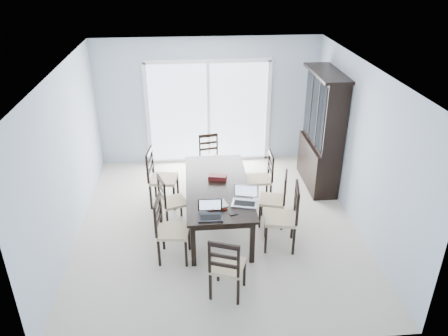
{
  "coord_description": "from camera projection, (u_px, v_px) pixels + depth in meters",
  "views": [
    {
      "loc": [
        -0.42,
        -6.02,
        4.11
      ],
      "look_at": [
        0.1,
        0.0,
        1.05
      ],
      "focal_mm": 35.0,
      "sensor_mm": 36.0,
      "label": 1
    }
  ],
  "objects": [
    {
      "name": "hot_tub",
      "position": [
        193.0,
        121.0,
        10.08
      ],
      "size": [
        2.11,
        1.91,
        1.03
      ],
      "rotation": [
        0.0,
        0.0,
        0.07
      ],
      "color": "brown",
      "rests_on": "balcony"
    },
    {
      "name": "chair_right_near",
      "position": [
        288.0,
        210.0,
        6.45
      ],
      "size": [
        0.54,
        0.53,
        1.21
      ],
      "rotation": [
        0.0,
        0.0,
        1.4
      ],
      "color": "black",
      "rests_on": "floor"
    },
    {
      "name": "wall_right",
      "position": [
        360.0,
        148.0,
        6.83
      ],
      "size": [
        0.02,
        5.0,
        2.6
      ],
      "primitive_type": "cube",
      "color": "#ACBBCE",
      "rests_on": "floor"
    },
    {
      "name": "chair_end_near",
      "position": [
        226.0,
        262.0,
        5.49
      ],
      "size": [
        0.52,
        0.53,
        1.08
      ],
      "rotation": [
        0.0,
        0.0,
        -0.35
      ],
      "color": "black",
      "rests_on": "floor"
    },
    {
      "name": "laptop_dark",
      "position": [
        210.0,
        214.0,
        6.04
      ],
      "size": [
        0.35,
        0.25,
        0.24
      ],
      "rotation": [
        0.0,
        0.0,
        -0.03
      ],
      "color": "black",
      "rests_on": "dining_table"
    },
    {
      "name": "railing",
      "position": [
        204.0,
        105.0,
        10.99
      ],
      "size": [
        4.5,
        0.06,
        1.1
      ],
      "primitive_type": "cube",
      "color": "#99999E",
      "rests_on": "balcony"
    },
    {
      "name": "ceiling",
      "position": [
        217.0,
        69.0,
        6.07
      ],
      "size": [
        5.0,
        5.0,
        0.0
      ],
      "primitive_type": "plane",
      "rotation": [
        3.14,
        0.0,
        0.0
      ],
      "color": "white",
      "rests_on": "back_wall"
    },
    {
      "name": "chair_left_mid",
      "position": [
        168.0,
        196.0,
        7.0
      ],
      "size": [
        0.5,
        0.49,
        1.02
      ],
      "rotation": [
        0.0,
        0.0,
        -1.24
      ],
      "color": "black",
      "rests_on": "floor"
    },
    {
      "name": "game_box",
      "position": [
        218.0,
        177.0,
        7.06
      ],
      "size": [
        0.31,
        0.2,
        0.07
      ],
      "primitive_type": "cube",
      "rotation": [
        0.0,
        0.0,
        -0.2
      ],
      "color": "#511210",
      "rests_on": "dining_table"
    },
    {
      "name": "china_hutch",
      "position": [
        322.0,
        132.0,
        8.03
      ],
      "size": [
        0.5,
        1.38,
        2.2
      ],
      "color": "black",
      "rests_on": "floor"
    },
    {
      "name": "chair_left_far",
      "position": [
        157.0,
        172.0,
        7.56
      ],
      "size": [
        0.52,
        0.51,
        1.2
      ],
      "rotation": [
        0.0,
        0.0,
        -1.71
      ],
      "color": "black",
      "rests_on": "floor"
    },
    {
      "name": "chair_left_near",
      "position": [
        166.0,
        223.0,
        6.21
      ],
      "size": [
        0.49,
        0.48,
        1.14
      ],
      "rotation": [
        0.0,
        0.0,
        -1.69
      ],
      "color": "black",
      "rests_on": "floor"
    },
    {
      "name": "book_stack",
      "position": [
        217.0,
        205.0,
        6.31
      ],
      "size": [
        0.33,
        0.29,
        0.05
      ],
      "rotation": [
        0.0,
        0.0,
        0.12
      ],
      "color": "maroon",
      "rests_on": "dining_table"
    },
    {
      "name": "wall_left",
      "position": [
        66.0,
        159.0,
        6.48
      ],
      "size": [
        0.02,
        5.0,
        2.6
      ],
      "primitive_type": "cube",
      "color": "#ACBBCE",
      "rests_on": "floor"
    },
    {
      "name": "dining_table",
      "position": [
        218.0,
        189.0,
        6.94
      ],
      "size": [
        1.0,
        2.2,
        0.75
      ],
      "color": "black",
      "rests_on": "floor"
    },
    {
      "name": "chair_end_far",
      "position": [
        210.0,
        152.0,
        8.49
      ],
      "size": [
        0.45,
        0.46,
        1.03
      ],
      "rotation": [
        0.0,
        0.0,
        3.32
      ],
      "color": "black",
      "rests_on": "floor"
    },
    {
      "name": "laptop_silver",
      "position": [
        245.0,
        200.0,
        6.36
      ],
      "size": [
        0.42,
        0.34,
        0.25
      ],
      "rotation": [
        0.0,
        0.0,
        -0.26
      ],
      "color": "silver",
      "rests_on": "dining_table"
    },
    {
      "name": "back_wall",
      "position": [
        208.0,
        102.0,
        8.88
      ],
      "size": [
        4.5,
        0.02,
        2.6
      ],
      "primitive_type": "cube",
      "color": "#ACBBCE",
      "rests_on": "floor"
    },
    {
      "name": "cell_phone",
      "position": [
        234.0,
        214.0,
        6.14
      ],
      "size": [
        0.12,
        0.07,
        0.01
      ],
      "primitive_type": "cube",
      "rotation": [
        0.0,
        0.0,
        0.19
      ],
      "color": "black",
      "rests_on": "dining_table"
    },
    {
      "name": "chair_right_mid",
      "position": [
        278.0,
        194.0,
        7.04
      ],
      "size": [
        0.5,
        0.49,
        1.06
      ],
      "rotation": [
        0.0,
        0.0,
        1.31
      ],
      "color": "black",
      "rests_on": "floor"
    },
    {
      "name": "chair_right_far",
      "position": [
        264.0,
        172.0,
        7.68
      ],
      "size": [
        0.42,
        0.41,
        1.08
      ],
      "rotation": [
        0.0,
        0.0,
        1.57
      ],
      "color": "black",
      "rests_on": "floor"
    },
    {
      "name": "floor",
      "position": [
        218.0,
        224.0,
        7.24
      ],
      "size": [
        5.0,
        5.0,
        0.0
      ],
      "primitive_type": "plane",
      "color": "beige",
      "rests_on": "ground"
    },
    {
      "name": "sliding_door",
      "position": [
        209.0,
        112.0,
        8.95
      ],
      "size": [
        2.52,
        0.05,
        2.18
      ],
      "color": "silver",
      "rests_on": "floor"
    },
    {
      "name": "balcony",
      "position": [
        207.0,
        143.0,
        10.38
      ],
      "size": [
        4.5,
        2.0,
        0.1
      ],
      "primitive_type": "cube",
      "color": "gray",
      "rests_on": "ground"
    }
  ]
}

